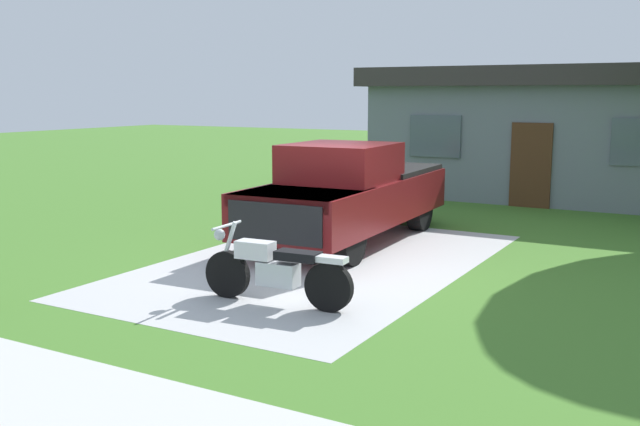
# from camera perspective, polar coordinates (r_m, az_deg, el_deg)

# --- Properties ---
(ground_plane) EXTENTS (80.00, 80.00, 0.00)m
(ground_plane) POSITION_cam_1_polar(r_m,az_deg,el_deg) (12.17, -0.04, -3.97)
(ground_plane) COLOR #447729
(driveway_pad) EXTENTS (4.72, 7.84, 0.01)m
(driveway_pad) POSITION_cam_1_polar(r_m,az_deg,el_deg) (12.17, -0.04, -3.95)
(driveway_pad) COLOR #BABABA
(driveway_pad) RESTS_ON ground
(sidewalk_strip) EXTENTS (36.00, 1.80, 0.01)m
(sidewalk_strip) POSITION_cam_1_polar(r_m,az_deg,el_deg) (7.77, -22.96, -12.57)
(sidewalk_strip) COLOR beige
(sidewalk_strip) RESTS_ON ground
(motorcycle) EXTENTS (2.21, 0.70, 1.09)m
(motorcycle) POSITION_cam_1_polar(r_m,az_deg,el_deg) (9.76, -3.53, -4.49)
(motorcycle) COLOR black
(motorcycle) RESTS_ON ground
(pickup_truck) EXTENTS (2.23, 5.70, 1.90)m
(pickup_truck) POSITION_cam_1_polar(r_m,az_deg,el_deg) (13.85, 2.41, 1.67)
(pickup_truck) COLOR black
(pickup_truck) RESTS_ON ground
(neighbor_house) EXTENTS (9.60, 5.60, 3.50)m
(neighbor_house) POSITION_cam_1_polar(r_m,az_deg,el_deg) (21.12, 17.93, 6.17)
(neighbor_house) COLOR slate
(neighbor_house) RESTS_ON ground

